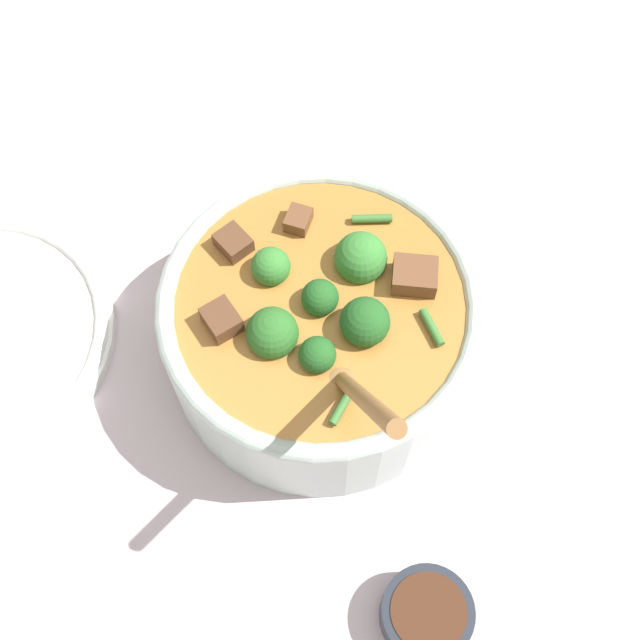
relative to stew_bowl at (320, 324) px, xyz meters
The scene contains 3 objects.
ground_plane 0.06m from the stew_bowl, 125.41° to the left, with size 4.00×4.00×0.00m, color silver.
stew_bowl is the anchor object (origin of this frame).
condiment_bowl 0.24m from the stew_bowl, 67.87° to the right, with size 0.07×0.07×0.03m.
Camera 1 is at (0.01, -0.30, 0.66)m, focal length 45.00 mm.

